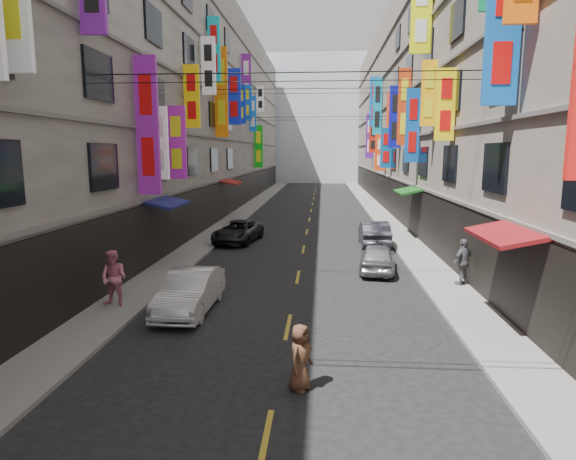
# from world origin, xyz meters

# --- Properties ---
(sidewalk_left) EXTENTS (2.00, 90.00, 0.12)m
(sidewalk_left) POSITION_xyz_m (-6.00, 42.00, 0.06)
(sidewalk_left) COLOR slate
(sidewalk_left) RESTS_ON ground
(sidewalk_right) EXTENTS (2.00, 90.00, 0.12)m
(sidewalk_right) POSITION_xyz_m (6.00, 42.00, 0.06)
(sidewalk_right) COLOR slate
(sidewalk_right) RESTS_ON ground
(building_row_left) EXTENTS (10.14, 90.00, 19.00)m
(building_row_left) POSITION_xyz_m (-11.99, 42.00, 9.49)
(building_row_left) COLOR gray
(building_row_left) RESTS_ON ground
(building_row_right) EXTENTS (10.14, 90.00, 19.00)m
(building_row_right) POSITION_xyz_m (11.99, 42.00, 9.49)
(building_row_right) COLOR gray
(building_row_right) RESTS_ON ground
(haze_block) EXTENTS (18.00, 8.00, 22.00)m
(haze_block) POSITION_xyz_m (0.00, 92.00, 11.00)
(haze_block) COLOR silver
(haze_block) RESTS_ON ground
(shop_signage) EXTENTS (14.00, 55.00, 11.51)m
(shop_signage) POSITION_xyz_m (-0.08, 35.01, 9.05)
(shop_signage) COLOR #0D2BA0
(shop_signage) RESTS_ON ground
(street_awnings) EXTENTS (13.99, 35.20, 0.41)m
(street_awnings) POSITION_xyz_m (-1.26, 26.00, 3.00)
(street_awnings) COLOR #165426
(street_awnings) RESTS_ON ground
(overhead_cables) EXTENTS (14.00, 38.04, 1.24)m
(overhead_cables) POSITION_xyz_m (0.00, 30.00, 8.80)
(overhead_cables) COLOR black
(overhead_cables) RESTS_ON ground
(lane_markings) EXTENTS (0.12, 80.20, 0.01)m
(lane_markings) POSITION_xyz_m (0.00, 39.00, 0.00)
(lane_markings) COLOR gold
(lane_markings) RESTS_ON ground
(scooter_far_right) EXTENTS (0.76, 1.75, 1.14)m
(scooter_far_right) POSITION_xyz_m (3.91, 27.61, 0.44)
(scooter_far_right) COLOR black
(scooter_far_right) RESTS_ON ground
(car_left_mid) EXTENTS (1.55, 4.26, 1.39)m
(car_left_mid) POSITION_xyz_m (-3.40, 19.22, 0.70)
(car_left_mid) COLOR silver
(car_left_mid) RESTS_ON ground
(car_left_far) EXTENTS (2.79, 4.92, 1.29)m
(car_left_far) POSITION_xyz_m (-4.00, 31.91, 0.65)
(car_left_far) COLOR black
(car_left_far) RESTS_ON ground
(car_right_mid) EXTENTS (1.97, 3.96, 1.30)m
(car_right_mid) POSITION_xyz_m (3.51, 25.20, 0.65)
(car_right_mid) COLOR #ADADB2
(car_right_mid) RESTS_ON ground
(car_right_far) EXTENTS (1.56, 4.42, 1.45)m
(car_right_far) POSITION_xyz_m (4.00, 31.34, 0.73)
(car_right_far) COLOR #28272F
(car_right_far) RESTS_ON ground
(pedestrian_lfar) EXTENTS (1.04, 0.81, 1.93)m
(pedestrian_lfar) POSITION_xyz_m (-6.05, 19.29, 1.09)
(pedestrian_lfar) COLOR pink
(pedestrian_lfar) RESTS_ON sidewalk_left
(pedestrian_rfar) EXTENTS (1.24, 1.15, 1.86)m
(pedestrian_rfar) POSITION_xyz_m (6.60, 22.84, 1.05)
(pedestrian_rfar) COLOR #565658
(pedestrian_rfar) RESTS_ON sidewalk_right
(pedestrian_crossing) EXTENTS (0.79, 0.90, 1.54)m
(pedestrian_crossing) POSITION_xyz_m (0.56, 14.06, 0.77)
(pedestrian_crossing) COLOR #543421
(pedestrian_crossing) RESTS_ON ground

